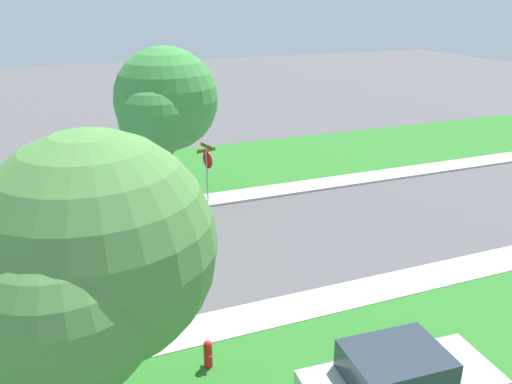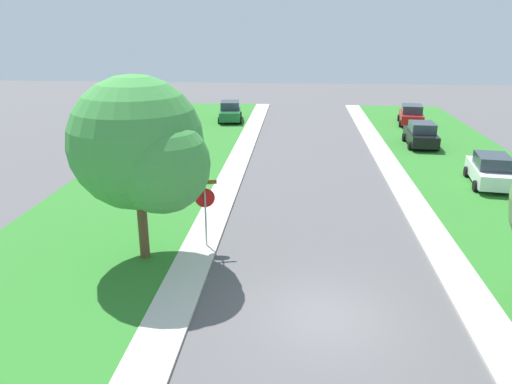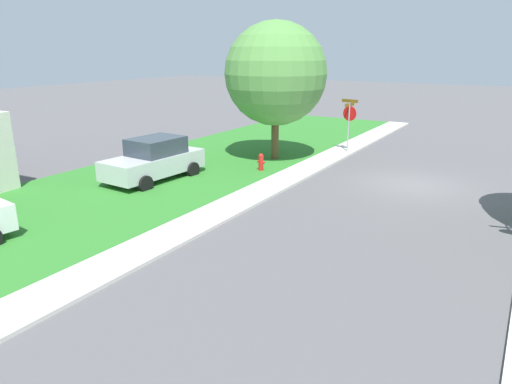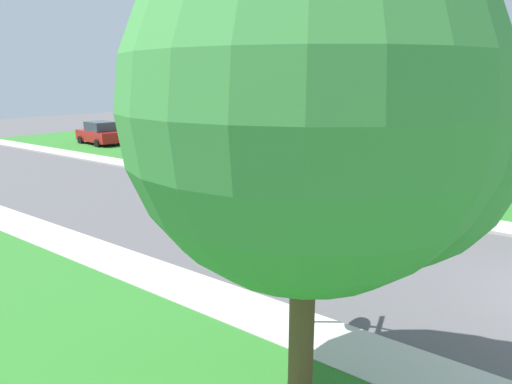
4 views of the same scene
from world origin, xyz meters
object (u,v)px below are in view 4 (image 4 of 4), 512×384
(car_black_far_down_street, at_px, (162,143))
(tree_corner_large, at_px, (330,120))
(car_silver_behind_trees, at_px, (463,173))
(stop_sign_far_corner, at_px, (305,237))
(car_white_kerbside_mid, at_px, (294,153))
(car_red_across_road, at_px, (100,133))
(house_right_setback, at_px, (370,118))

(car_black_far_down_street, xyz_separation_m, tree_corner_large, (-13.99, -19.10, 3.42))
(car_black_far_down_street, relative_size, car_silver_behind_trees, 0.99)
(stop_sign_far_corner, xyz_separation_m, car_white_kerbside_mid, (13.82, 8.90, -1.01))
(car_black_far_down_street, bearing_deg, tree_corner_large, -126.22)
(car_silver_behind_trees, xyz_separation_m, tree_corner_large, (-15.57, -1.58, 3.42))
(car_red_across_road, distance_m, car_silver_behind_trees, 25.40)
(stop_sign_far_corner, xyz_separation_m, tree_corner_large, (-1.83, -1.38, 2.40))
(car_silver_behind_trees, bearing_deg, stop_sign_far_corner, -179.19)
(car_black_far_down_street, bearing_deg, stop_sign_far_corner, -124.46)
(car_silver_behind_trees, bearing_deg, car_white_kerbside_mid, 89.46)
(car_black_far_down_street, relative_size, car_white_kerbside_mid, 0.97)
(car_red_across_road, bearing_deg, tree_corner_large, -118.99)
(car_black_far_down_street, relative_size, car_red_across_road, 0.97)
(tree_corner_large, height_order, house_right_setback, tree_corner_large)
(car_black_far_down_street, bearing_deg, car_red_across_road, 83.11)
(tree_corner_large, distance_m, house_right_setback, 24.89)
(house_right_setback, bearing_deg, car_silver_behind_trees, -135.01)
(car_white_kerbside_mid, xyz_separation_m, tree_corner_large, (-15.65, -10.28, 3.42))
(house_right_setback, bearing_deg, car_red_across_road, 114.51)
(car_silver_behind_trees, height_order, tree_corner_large, tree_corner_large)
(tree_corner_large, bearing_deg, car_red_across_road, 61.01)
(car_black_far_down_street, xyz_separation_m, car_white_kerbside_mid, (1.66, -8.82, 0.00))
(tree_corner_large, xyz_separation_m, house_right_setback, (23.09, 9.10, -1.91))
(stop_sign_far_corner, xyz_separation_m, house_right_setback, (21.26, 7.71, 0.49))
(car_silver_behind_trees, distance_m, tree_corner_large, 16.02)
(stop_sign_far_corner, xyz_separation_m, car_red_across_road, (13.11, 25.58, -1.01))
(car_red_across_road, xyz_separation_m, car_silver_behind_trees, (0.63, -25.39, 0.00))
(car_black_far_down_street, relative_size, tree_corner_large, 0.64)
(car_black_far_down_street, xyz_separation_m, house_right_setback, (9.10, -10.01, 1.50))
(stop_sign_far_corner, height_order, car_red_across_road, stop_sign_far_corner)
(car_red_across_road, relative_size, tree_corner_large, 0.66)
(stop_sign_far_corner, height_order, car_white_kerbside_mid, stop_sign_far_corner)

